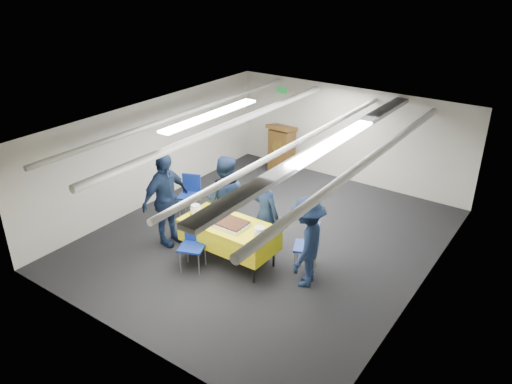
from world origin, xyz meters
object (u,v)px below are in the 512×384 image
sheet_cake (232,224)px  sailor_b (225,200)px  podium (282,148)px  sailor_c (166,200)px  serving_table (229,234)px  chair_near (194,240)px  chair_right (311,243)px  sailor_a (265,214)px  chair_left (190,191)px  sailor_d (307,242)px

sheet_cake → sailor_b: 0.84m
podium → sailor_c: size_ratio=0.69×
serving_table → sheet_cake: (0.11, -0.07, 0.26)m
sheet_cake → chair_near: chair_near is taller
sheet_cake → chair_right: (1.22, 0.67, -0.29)m
sailor_a → sheet_cake: bearing=78.8°
serving_table → chair_left: size_ratio=2.00×
chair_left → sailor_a: (2.15, -0.35, 0.26)m
sailor_b → podium: bearing=-91.7°
chair_right → sailor_d: size_ratio=0.55×
serving_table → sheet_cake: 0.29m
serving_table → sailor_d: size_ratio=1.09×
sailor_c → sheet_cake: bearing=-82.8°
chair_right → sailor_b: bearing=-177.5°
serving_table → podium: size_ratio=1.39×
sailor_a → sailor_b: 0.85m
sailor_d → podium: bearing=-156.9°
chair_near → sailor_d: (1.85, 0.70, 0.27)m
sheet_cake → podium: bearing=111.2°
sailor_b → sailor_c: (-0.87, -0.69, 0.03)m
sailor_d → serving_table: bearing=-96.5°
chair_right → sailor_c: 2.83m
chair_right → sailor_c: (-2.69, -0.77, 0.38)m
chair_left → sailor_d: 3.37m
sailor_a → sailor_b: sailor_b is taller
serving_table → sailor_d: bearing=7.8°
sheet_cake → chair_near: 0.73m
serving_table → podium: bearing=110.2°
chair_near → sailor_c: bearing=160.9°
sailor_c → sailor_d: 2.85m
chair_near → sailor_d: 2.00m
podium → sailor_a: size_ratio=0.79×
podium → chair_near: 4.72m
chair_near → chair_right: same height
podium → chair_near: podium is taller
serving_table → chair_left: 2.06m
chair_right → serving_table: bearing=-155.6°
chair_right → chair_left: same height
podium → sailor_a: 3.92m
sheet_cake → sailor_d: size_ratio=0.35×
sailor_c → sailor_a: bearing=-61.5°
chair_near → sailor_b: size_ratio=0.49×
chair_right → sailor_b: size_ratio=0.49×
sheet_cake → chair_right: size_ratio=0.64×
serving_table → sailor_c: size_ratio=0.95×
sailor_d → sailor_a: bearing=-125.7°
podium → sailor_b: size_ratio=0.71×
serving_table → sailor_c: 1.42m
chair_left → sailor_a: bearing=-9.2°
sheet_cake → sailor_a: 0.74m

